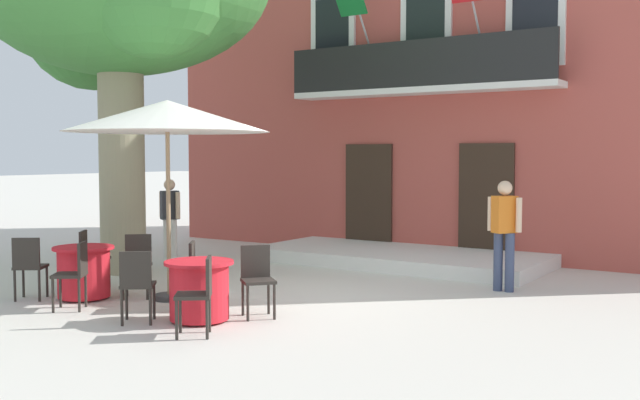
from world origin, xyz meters
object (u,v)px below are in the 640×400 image
at_px(cafe_chair_middle_1, 90,255).
at_px(cafe_umbrella, 167,117).
at_px(cafe_chair_near_tree_0, 137,281).
at_px(pedestrian_near_entrance, 504,229).
at_px(cafe_chair_middle_3, 75,270).
at_px(cafe_table_middle, 84,272).
at_px(cafe_table_near_tree, 199,290).
at_px(cafe_chair_near_tree_3, 200,270).
at_px(cafe_chair_middle_2, 29,264).
at_px(cafe_chair_near_tree_1, 200,290).
at_px(cafe_chair_middle_0, 137,261).
at_px(pedestrian_mid_plaza, 170,215).
at_px(cafe_chair_near_tree_2, 257,275).

bearing_deg(cafe_chair_middle_1, cafe_umbrella, 2.68).
bearing_deg(cafe_chair_near_tree_0, pedestrian_near_entrance, 56.36).
bearing_deg(cafe_chair_middle_3, cafe_table_middle, 132.44).
bearing_deg(cafe_table_near_tree, cafe_chair_middle_3, -168.17).
bearing_deg(cafe_chair_near_tree_3, cafe_umbrella, 164.21).
bearing_deg(cafe_chair_middle_2, cafe_chair_near_tree_0, -4.53).
height_order(cafe_chair_near_tree_0, cafe_chair_near_tree_1, same).
height_order(cafe_chair_middle_3, cafe_umbrella, cafe_umbrella).
height_order(cafe_chair_middle_0, cafe_chair_middle_2, same).
distance_m(cafe_table_near_tree, cafe_chair_near_tree_3, 0.77).
distance_m(cafe_chair_middle_1, cafe_umbrella, 2.63).
distance_m(cafe_chair_middle_0, pedestrian_mid_plaza, 3.83).
bearing_deg(cafe_chair_near_tree_1, cafe_chair_middle_3, 176.15).
xyz_separation_m(cafe_chair_near_tree_0, cafe_chair_middle_1, (-2.35, 1.24, 0.00)).
bearing_deg(cafe_chair_near_tree_2, cafe_chair_near_tree_0, -130.27).
bearing_deg(cafe_chair_near_tree_3, cafe_chair_middle_2, -159.79).
distance_m(cafe_table_near_tree, cafe_chair_near_tree_1, 0.77).
xyz_separation_m(cafe_chair_near_tree_0, cafe_chair_near_tree_1, (1.05, -0.03, 0.00)).
xyz_separation_m(cafe_chair_middle_2, cafe_umbrella, (1.65, 1.12, 2.08)).
height_order(cafe_chair_near_tree_1, cafe_chair_middle_1, same).
height_order(cafe_chair_middle_1, pedestrian_mid_plaza, pedestrian_mid_plaza).
bearing_deg(cafe_chair_middle_3, pedestrian_near_entrance, 45.43).
xyz_separation_m(cafe_chair_near_tree_1, cafe_table_middle, (-2.89, 0.72, -0.14)).
bearing_deg(pedestrian_mid_plaza, cafe_chair_near_tree_3, -40.71).
xyz_separation_m(cafe_chair_near_tree_2, cafe_chair_middle_0, (-2.27, 0.07, 0.00)).
bearing_deg(cafe_table_middle, cafe_chair_near_tree_2, 9.20).
relative_size(cafe_chair_near_tree_1, cafe_chair_near_tree_2, 1.00).
height_order(cafe_table_near_tree, cafe_chair_middle_2, cafe_chair_middle_2).
relative_size(cafe_chair_near_tree_1, cafe_umbrella, 0.31).
bearing_deg(cafe_chair_middle_0, cafe_chair_near_tree_2, -1.79).
bearing_deg(cafe_chair_middle_2, pedestrian_mid_plaza, 106.73).
xyz_separation_m(cafe_chair_middle_1, cafe_umbrella, (1.60, 0.07, 2.08)).
xyz_separation_m(cafe_chair_middle_0, pedestrian_near_entrance, (4.34, 3.35, 0.43)).
distance_m(cafe_table_near_tree, cafe_umbrella, 2.69).
bearing_deg(pedestrian_mid_plaza, cafe_chair_middle_0, -52.45).
height_order(cafe_chair_middle_3, pedestrian_mid_plaza, pedestrian_mid_plaza).
distance_m(cafe_chair_near_tree_3, cafe_chair_middle_0, 1.34).
height_order(cafe_chair_middle_1, cafe_umbrella, cafe_umbrella).
bearing_deg(cafe_chair_middle_1, pedestrian_mid_plaza, 112.85).
distance_m(cafe_chair_middle_1, cafe_chair_middle_3, 1.51).
bearing_deg(cafe_table_near_tree, cafe_table_middle, 176.03).
bearing_deg(cafe_table_middle, cafe_chair_near_tree_3, 11.99).
xyz_separation_m(cafe_chair_near_tree_0, cafe_chair_middle_3, (-1.33, 0.13, 0.00)).
distance_m(cafe_table_near_tree, cafe_chair_middle_1, 2.99).
xyz_separation_m(cafe_table_near_tree, cafe_table_middle, (-2.38, 0.16, 0.00)).
relative_size(cafe_chair_middle_2, cafe_chair_middle_3, 1.00).
bearing_deg(cafe_chair_near_tree_1, cafe_table_middle, 166.08).
distance_m(cafe_chair_middle_3, pedestrian_near_entrance, 6.24).
bearing_deg(cafe_chair_middle_1, cafe_chair_middle_0, -1.24).
bearing_deg(cafe_chair_middle_0, pedestrian_near_entrance, 37.71).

